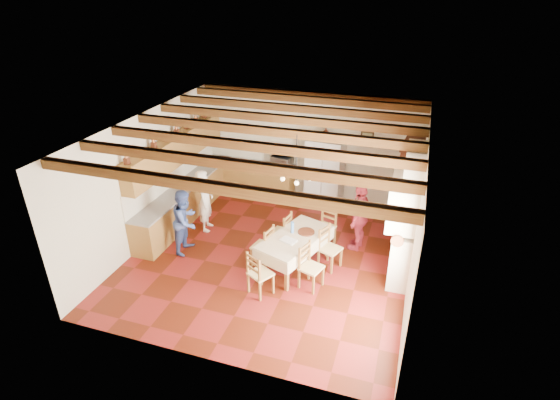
# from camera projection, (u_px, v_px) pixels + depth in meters

# --- Properties ---
(floor) EXTENTS (6.00, 6.50, 0.02)m
(floor) POSITION_uv_depth(u_px,v_px,m) (272.00, 254.00, 9.97)
(floor) COLOR #4C1609
(floor) RESTS_ON ground
(ceiling) EXTENTS (6.00, 6.50, 0.02)m
(ceiling) POSITION_uv_depth(u_px,v_px,m) (270.00, 126.00, 8.60)
(ceiling) COLOR white
(ceiling) RESTS_ON ground
(wall_back) EXTENTS (6.00, 0.02, 3.00)m
(wall_back) POSITION_uv_depth(u_px,v_px,m) (310.00, 145.00, 12.05)
(wall_back) COLOR beige
(wall_back) RESTS_ON ground
(wall_front) EXTENTS (6.00, 0.02, 3.00)m
(wall_front) POSITION_uv_depth(u_px,v_px,m) (200.00, 287.00, 6.52)
(wall_front) COLOR beige
(wall_front) RESTS_ON ground
(wall_left) EXTENTS (0.02, 6.50, 3.00)m
(wall_left) POSITION_uv_depth(u_px,v_px,m) (149.00, 177.00, 10.11)
(wall_left) COLOR beige
(wall_left) RESTS_ON ground
(wall_right) EXTENTS (0.02, 6.50, 3.00)m
(wall_right) POSITION_uv_depth(u_px,v_px,m) (418.00, 216.00, 8.46)
(wall_right) COLOR beige
(wall_right) RESTS_ON ground
(ceiling_beams) EXTENTS (6.00, 6.30, 0.16)m
(ceiling_beams) POSITION_uv_depth(u_px,v_px,m) (271.00, 131.00, 8.64)
(ceiling_beams) COLOR #37190C
(ceiling_beams) RESTS_ON ground
(lower_cabinets_left) EXTENTS (0.60, 4.30, 0.86)m
(lower_cabinets_left) POSITION_uv_depth(u_px,v_px,m) (187.00, 200.00, 11.40)
(lower_cabinets_left) COLOR brown
(lower_cabinets_left) RESTS_ON ground
(lower_cabinets_back) EXTENTS (2.30, 0.60, 0.86)m
(lower_cabinets_back) POSITION_uv_depth(u_px,v_px,m) (254.00, 178.00, 12.70)
(lower_cabinets_back) COLOR brown
(lower_cabinets_back) RESTS_ON ground
(countertop_left) EXTENTS (0.62, 4.30, 0.04)m
(countertop_left) POSITION_uv_depth(u_px,v_px,m) (185.00, 185.00, 11.20)
(countertop_left) COLOR slate
(countertop_left) RESTS_ON lower_cabinets_left
(countertop_back) EXTENTS (2.34, 0.62, 0.04)m
(countertop_back) POSITION_uv_depth(u_px,v_px,m) (254.00, 163.00, 12.49)
(countertop_back) COLOR slate
(countertop_back) RESTS_ON lower_cabinets_back
(backsplash_left) EXTENTS (0.03, 4.30, 0.60)m
(backsplash_left) POSITION_uv_depth(u_px,v_px,m) (174.00, 172.00, 11.13)
(backsplash_left) COLOR silver
(backsplash_left) RESTS_ON ground
(backsplash_back) EXTENTS (2.30, 0.03, 0.60)m
(backsplash_back) POSITION_uv_depth(u_px,v_px,m) (257.00, 150.00, 12.59)
(backsplash_back) COLOR silver
(backsplash_back) RESTS_ON ground
(upper_cabinets) EXTENTS (0.35, 4.20, 0.70)m
(upper_cabinets) POSITION_uv_depth(u_px,v_px,m) (177.00, 149.00, 10.79)
(upper_cabinets) COLOR brown
(upper_cabinets) RESTS_ON ground
(fireplace) EXTENTS (0.56, 1.60, 2.80)m
(fireplace) POSITION_uv_depth(u_px,v_px,m) (402.00, 214.00, 8.75)
(fireplace) COLOR beige
(fireplace) RESTS_ON ground
(wall_picture) EXTENTS (0.34, 0.03, 0.42)m
(wall_picture) POSITION_uv_depth(u_px,v_px,m) (367.00, 139.00, 11.44)
(wall_picture) COLOR #302717
(wall_picture) RESTS_ON ground
(refrigerator) EXTENTS (0.98, 0.82, 1.88)m
(refrigerator) POSITION_uv_depth(u_px,v_px,m) (325.00, 172.00, 11.81)
(refrigerator) COLOR silver
(refrigerator) RESTS_ON floor
(hutch) EXTENTS (0.60, 1.24, 2.17)m
(hutch) POSITION_uv_depth(u_px,v_px,m) (408.00, 185.00, 10.71)
(hutch) COLOR #3C1B0D
(hutch) RESTS_ON floor
(dining_table) EXTENTS (1.41, 1.92, 0.76)m
(dining_table) POSITION_uv_depth(u_px,v_px,m) (295.00, 240.00, 9.23)
(dining_table) COLOR beige
(dining_table) RESTS_ON floor
(chandelier) EXTENTS (0.47, 0.47, 0.03)m
(chandelier) POSITION_uv_depth(u_px,v_px,m) (296.00, 171.00, 8.52)
(chandelier) COLOR black
(chandelier) RESTS_ON ground
(chair_left_near) EXTENTS (0.47, 0.49, 0.96)m
(chair_left_near) POSITION_uv_depth(u_px,v_px,m) (262.00, 246.00, 9.40)
(chair_left_near) COLOR brown
(chair_left_near) RESTS_ON floor
(chair_left_far) EXTENTS (0.46, 0.47, 0.96)m
(chair_left_far) POSITION_uv_depth(u_px,v_px,m) (281.00, 232.00, 9.91)
(chair_left_far) COLOR brown
(chair_left_far) RESTS_ON floor
(chair_right_near) EXTENTS (0.51, 0.52, 0.96)m
(chair_right_near) POSITION_uv_depth(u_px,v_px,m) (311.00, 267.00, 8.70)
(chair_right_near) COLOR brown
(chair_right_near) RESTS_ON floor
(chair_right_far) EXTENTS (0.53, 0.54, 0.96)m
(chair_right_far) POSITION_uv_depth(u_px,v_px,m) (330.00, 248.00, 9.30)
(chair_right_far) COLOR brown
(chair_right_far) RESTS_ON floor
(chair_end_near) EXTENTS (0.56, 0.56, 0.96)m
(chair_end_near) POSITION_uv_depth(u_px,v_px,m) (260.00, 273.00, 8.53)
(chair_end_near) COLOR brown
(chair_end_near) RESTS_ON floor
(chair_end_far) EXTENTS (0.52, 0.51, 0.96)m
(chair_end_far) POSITION_uv_depth(u_px,v_px,m) (325.00, 226.00, 10.12)
(chair_end_far) COLOR brown
(chair_end_far) RESTS_ON floor
(person_man) EXTENTS (0.50, 0.65, 1.58)m
(person_man) POSITION_uv_depth(u_px,v_px,m) (205.00, 200.00, 10.62)
(person_man) COLOR white
(person_man) RESTS_ON floor
(person_woman_blue) EXTENTS (0.58, 0.74, 1.52)m
(person_woman_blue) POSITION_uv_depth(u_px,v_px,m) (186.00, 221.00, 9.78)
(person_woman_blue) COLOR #3C5396
(person_woman_blue) RESTS_ON floor
(person_woman_red) EXTENTS (0.57, 1.01, 1.62)m
(person_woman_red) POSITION_uv_depth(u_px,v_px,m) (360.00, 217.00, 9.84)
(person_woman_red) COLOR #A12734
(person_woman_red) RESTS_ON floor
(microwave) EXTENTS (0.62, 0.47, 0.31)m
(microwave) POSITION_uv_depth(u_px,v_px,m) (282.00, 161.00, 12.18)
(microwave) COLOR silver
(microwave) RESTS_ON countertop_back
(fridge_vase) EXTENTS (0.28, 0.28, 0.28)m
(fridge_vase) POSITION_uv_depth(u_px,v_px,m) (326.00, 133.00, 11.33)
(fridge_vase) COLOR #3C1B0D
(fridge_vase) RESTS_ON refrigerator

